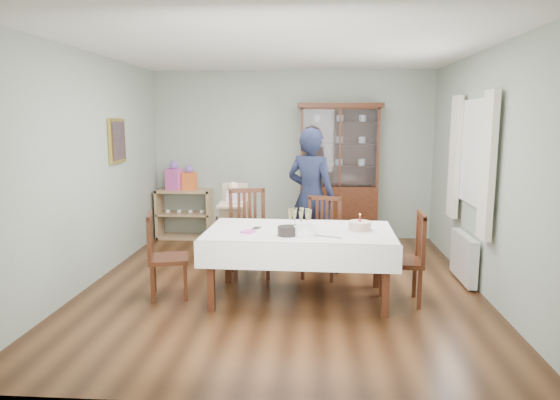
# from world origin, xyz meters

# --- Properties ---
(floor) EXTENTS (5.00, 5.00, 0.00)m
(floor) POSITION_xyz_m (0.00, 0.00, 0.00)
(floor) COLOR #593319
(floor) RESTS_ON ground
(room_shell) EXTENTS (5.00, 5.00, 5.00)m
(room_shell) POSITION_xyz_m (0.00, 0.53, 1.70)
(room_shell) COLOR #9EAA99
(room_shell) RESTS_ON floor
(dining_table) EXTENTS (2.03, 1.20, 0.76)m
(dining_table) POSITION_xyz_m (0.22, -0.40, 0.38)
(dining_table) COLOR #4B2312
(dining_table) RESTS_ON floor
(china_cabinet) EXTENTS (1.30, 0.48, 2.18)m
(china_cabinet) POSITION_xyz_m (0.75, 2.26, 1.12)
(china_cabinet) COLOR #4B2312
(china_cabinet) RESTS_ON floor
(sideboard) EXTENTS (0.90, 0.38, 0.80)m
(sideboard) POSITION_xyz_m (-1.75, 2.28, 0.40)
(sideboard) COLOR tan
(sideboard) RESTS_ON floor
(picture_frame) EXTENTS (0.04, 0.48, 0.58)m
(picture_frame) POSITION_xyz_m (-2.22, 0.80, 1.65)
(picture_frame) COLOR gold
(picture_frame) RESTS_ON room_shell
(window) EXTENTS (0.04, 1.02, 1.22)m
(window) POSITION_xyz_m (2.22, 0.30, 1.55)
(window) COLOR white
(window) RESTS_ON room_shell
(curtain_left) EXTENTS (0.07, 0.30, 1.55)m
(curtain_left) POSITION_xyz_m (2.16, -0.32, 1.45)
(curtain_left) COLOR silver
(curtain_left) RESTS_ON room_shell
(curtain_right) EXTENTS (0.07, 0.30, 1.55)m
(curtain_right) POSITION_xyz_m (2.16, 0.92, 1.45)
(curtain_right) COLOR silver
(curtain_right) RESTS_ON room_shell
(radiator) EXTENTS (0.10, 0.80, 0.55)m
(radiator) POSITION_xyz_m (2.16, 0.30, 0.30)
(radiator) COLOR white
(radiator) RESTS_ON floor
(chair_far_left) EXTENTS (0.58, 0.58, 1.07)m
(chair_far_left) POSITION_xyz_m (-0.43, 0.37, 0.32)
(chair_far_left) COLOR #4B2312
(chair_far_left) RESTS_ON floor
(chair_far_right) EXTENTS (0.53, 0.53, 0.97)m
(chair_far_right) POSITION_xyz_m (0.46, 0.39, 0.29)
(chair_far_right) COLOR #4B2312
(chair_far_right) RESTS_ON floor
(chair_end_left) EXTENTS (0.51, 0.51, 0.93)m
(chair_end_left) POSITION_xyz_m (-1.22, -0.46, 0.28)
(chair_end_left) COLOR #4B2312
(chair_end_left) RESTS_ON floor
(chair_end_right) EXTENTS (0.46, 0.46, 0.97)m
(chair_end_right) POSITION_xyz_m (1.30, -0.46, 0.29)
(chair_end_right) COLOR #4B2312
(chair_end_right) RESTS_ON floor
(woman) EXTENTS (0.79, 0.68, 1.83)m
(woman) POSITION_xyz_m (0.32, 0.91, 0.91)
(woman) COLOR black
(woman) RESTS_ON floor
(high_chair) EXTENTS (0.50, 0.50, 1.08)m
(high_chair) POSITION_xyz_m (-0.74, 1.10, 0.42)
(high_chair) COLOR black
(high_chair) RESTS_ON floor
(champagne_tray) EXTENTS (0.35, 0.35, 0.21)m
(champagne_tray) POSITION_xyz_m (0.21, -0.34, 0.83)
(champagne_tray) COLOR silver
(champagne_tray) RESTS_ON dining_table
(birthday_cake) EXTENTS (0.27, 0.27, 0.19)m
(birthday_cake) POSITION_xyz_m (0.85, -0.41, 0.81)
(birthday_cake) COLOR white
(birthday_cake) RESTS_ON dining_table
(plate_stack_dark) EXTENTS (0.25, 0.25, 0.09)m
(plate_stack_dark) POSITION_xyz_m (0.10, -0.66, 0.81)
(plate_stack_dark) COLOR black
(plate_stack_dark) RESTS_ON dining_table
(plate_stack_white) EXTENTS (0.27, 0.27, 0.10)m
(plate_stack_white) POSITION_xyz_m (0.28, -0.65, 0.81)
(plate_stack_white) COLOR white
(plate_stack_white) RESTS_ON dining_table
(napkin_stack) EXTENTS (0.16, 0.16, 0.02)m
(napkin_stack) POSITION_xyz_m (-0.32, -0.57, 0.77)
(napkin_stack) COLOR #DB50AB
(napkin_stack) RESTS_ON dining_table
(cutlery) EXTENTS (0.13, 0.16, 0.01)m
(cutlery) POSITION_xyz_m (-0.28, -0.37, 0.77)
(cutlery) COLOR silver
(cutlery) RESTS_ON dining_table
(cake_knife) EXTENTS (0.27, 0.13, 0.01)m
(cake_knife) POSITION_xyz_m (0.52, -0.72, 0.77)
(cake_knife) COLOR silver
(cake_knife) RESTS_ON dining_table
(gift_bag_pink) EXTENTS (0.29, 0.24, 0.47)m
(gift_bag_pink) POSITION_xyz_m (-1.89, 2.26, 1.01)
(gift_bag_pink) COLOR #DB50AB
(gift_bag_pink) RESTS_ON sideboard
(gift_bag_orange) EXTENTS (0.23, 0.17, 0.40)m
(gift_bag_orange) POSITION_xyz_m (-1.65, 2.26, 0.98)
(gift_bag_orange) COLOR orange
(gift_bag_orange) RESTS_ON sideboard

